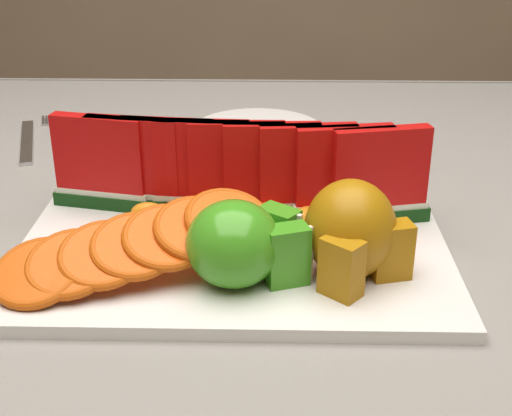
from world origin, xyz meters
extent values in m
cube|color=#4A2C19|center=(0.00, 0.00, 0.73)|extent=(1.40, 0.90, 0.03)
cube|color=slate|center=(0.00, 0.00, 0.75)|extent=(1.52, 1.02, 0.01)
cube|color=slate|center=(0.00, 0.51, 0.66)|extent=(1.52, 0.01, 0.20)
cube|color=silver|center=(0.08, -0.10, 0.76)|extent=(0.40, 0.30, 0.01)
ellipsoid|color=#2A7818|center=(0.09, -0.18, 0.80)|extent=(0.09, 0.09, 0.07)
cube|color=#2A7818|center=(0.13, -0.18, 0.80)|extent=(0.04, 0.03, 0.05)
cube|color=beige|center=(0.14, -0.18, 0.80)|extent=(0.03, 0.01, 0.05)
cube|color=#2A7818|center=(0.13, -0.15, 0.80)|extent=(0.04, 0.04, 0.05)
cube|color=beige|center=(0.13, -0.15, 0.80)|extent=(0.03, 0.02, 0.05)
ellipsoid|color=#B97918|center=(0.19, -0.16, 0.81)|extent=(0.10, 0.10, 0.09)
cube|color=#B97918|center=(0.18, -0.20, 0.79)|extent=(0.04, 0.04, 0.05)
cube|color=#B97918|center=(0.22, -0.17, 0.79)|extent=(0.04, 0.03, 0.05)
cylinder|color=silver|center=(0.10, 0.23, 0.76)|extent=(0.22, 0.22, 0.01)
cube|color=silver|center=(-0.21, 0.19, 0.76)|extent=(0.06, 0.17, 0.00)
cube|color=silver|center=(-0.21, 0.28, 0.76)|extent=(0.01, 0.04, 0.00)
cube|color=silver|center=(-0.21, 0.28, 0.76)|extent=(0.01, 0.04, 0.00)
cube|color=silver|center=(-0.20, 0.28, 0.76)|extent=(0.01, 0.04, 0.00)
cube|color=#0C3F09|center=(-0.06, -0.04, 0.78)|extent=(0.11, 0.04, 0.01)
cube|color=silver|center=(-0.06, -0.04, 0.79)|extent=(0.10, 0.04, 0.01)
cube|color=#B70204|center=(-0.06, -0.04, 0.83)|extent=(0.10, 0.04, 0.08)
cube|color=#0C3F09|center=(-0.02, -0.04, 0.78)|extent=(0.11, 0.04, 0.01)
cube|color=silver|center=(-0.02, -0.04, 0.79)|extent=(0.10, 0.03, 0.01)
cube|color=#B70204|center=(-0.02, -0.04, 0.83)|extent=(0.10, 0.03, 0.08)
cube|color=#0C3F09|center=(0.01, -0.04, 0.78)|extent=(0.11, 0.03, 0.01)
cube|color=silver|center=(0.01, -0.04, 0.79)|extent=(0.10, 0.03, 0.01)
cube|color=#B70204|center=(0.01, -0.04, 0.83)|extent=(0.10, 0.03, 0.08)
cube|color=#0C3F09|center=(0.05, -0.05, 0.78)|extent=(0.11, 0.03, 0.01)
cube|color=silver|center=(0.05, -0.05, 0.79)|extent=(0.10, 0.02, 0.01)
cube|color=#B70204|center=(0.05, -0.05, 0.83)|extent=(0.10, 0.02, 0.08)
cube|color=#0C3F09|center=(0.08, -0.05, 0.78)|extent=(0.11, 0.02, 0.01)
cube|color=silver|center=(0.08, -0.05, 0.79)|extent=(0.10, 0.02, 0.01)
cube|color=#B70204|center=(0.08, -0.05, 0.83)|extent=(0.10, 0.02, 0.08)
cube|color=#0C3F09|center=(0.12, -0.05, 0.78)|extent=(0.11, 0.03, 0.01)
cube|color=silver|center=(0.12, -0.05, 0.79)|extent=(0.10, 0.02, 0.01)
cube|color=#B70204|center=(0.12, -0.05, 0.83)|extent=(0.10, 0.02, 0.08)
cube|color=#0C3F09|center=(0.15, -0.06, 0.78)|extent=(0.11, 0.03, 0.01)
cube|color=silver|center=(0.15, -0.06, 0.79)|extent=(0.10, 0.03, 0.01)
cube|color=#B70204|center=(0.15, -0.06, 0.83)|extent=(0.10, 0.03, 0.08)
cube|color=#0C3F09|center=(0.19, -0.06, 0.78)|extent=(0.11, 0.04, 0.01)
cube|color=silver|center=(0.19, -0.06, 0.79)|extent=(0.10, 0.03, 0.01)
cube|color=#B70204|center=(0.19, -0.06, 0.83)|extent=(0.10, 0.03, 0.08)
cube|color=#0C3F09|center=(0.22, -0.07, 0.78)|extent=(0.11, 0.04, 0.01)
cube|color=silver|center=(0.22, -0.07, 0.79)|extent=(0.10, 0.04, 0.01)
cube|color=#B70204|center=(0.22, -0.07, 0.83)|extent=(0.10, 0.04, 0.08)
cylinder|color=orange|center=(-0.07, -0.20, 0.79)|extent=(0.08, 0.08, 0.03)
torus|color=#CF5000|center=(-0.07, -0.20, 0.79)|extent=(0.09, 0.09, 0.03)
cylinder|color=orange|center=(-0.05, -0.19, 0.79)|extent=(0.07, 0.07, 0.03)
torus|color=#CF5000|center=(-0.05, -0.19, 0.79)|extent=(0.08, 0.08, 0.03)
cylinder|color=orange|center=(-0.02, -0.18, 0.80)|extent=(0.07, 0.07, 0.03)
torus|color=#CF5000|center=(-0.02, -0.18, 0.80)|extent=(0.08, 0.08, 0.03)
cylinder|color=orange|center=(0.00, -0.18, 0.80)|extent=(0.08, 0.08, 0.03)
torus|color=#CF5000|center=(0.00, -0.18, 0.80)|extent=(0.09, 0.09, 0.03)
cylinder|color=orange|center=(0.03, -0.17, 0.80)|extent=(0.09, 0.08, 0.03)
torus|color=#CF5000|center=(0.03, -0.17, 0.80)|extent=(0.10, 0.09, 0.03)
cylinder|color=orange|center=(0.06, -0.16, 0.81)|extent=(0.09, 0.09, 0.03)
torus|color=#CF5000|center=(0.06, -0.16, 0.81)|extent=(0.10, 0.10, 0.03)
cylinder|color=orange|center=(0.08, -0.15, 0.81)|extent=(0.09, 0.09, 0.03)
torus|color=#CF5000|center=(0.08, -0.15, 0.81)|extent=(0.11, 0.10, 0.03)
cylinder|color=orange|center=(-0.02, 0.01, 0.78)|extent=(0.07, 0.07, 0.03)
torus|color=#CF5000|center=(-0.02, 0.01, 0.78)|extent=(0.08, 0.08, 0.03)
cylinder|color=orange|center=(0.03, 0.01, 0.79)|extent=(0.08, 0.08, 0.03)
torus|color=#CF5000|center=(0.03, 0.01, 0.79)|extent=(0.09, 0.09, 0.03)
cylinder|color=orange|center=(0.08, 0.01, 0.79)|extent=(0.08, 0.08, 0.03)
torus|color=#CF5000|center=(0.08, 0.01, 0.79)|extent=(0.09, 0.09, 0.03)
cylinder|color=orange|center=(0.13, 0.01, 0.79)|extent=(0.09, 0.09, 0.03)
torus|color=#CF5000|center=(0.13, 0.01, 0.79)|extent=(0.10, 0.10, 0.03)
ellipsoid|color=orange|center=(0.00, -0.08, 0.78)|extent=(0.04, 0.03, 0.03)
ellipsoid|color=orange|center=(0.02, -0.09, 0.78)|extent=(0.04, 0.05, 0.03)
ellipsoid|color=orange|center=(0.03, -0.09, 0.78)|extent=(0.04, 0.04, 0.03)
ellipsoid|color=orange|center=(0.06, -0.10, 0.78)|extent=(0.04, 0.04, 0.03)
ellipsoid|color=orange|center=(0.08, -0.09, 0.78)|extent=(0.04, 0.04, 0.03)
ellipsoid|color=orange|center=(0.10, -0.11, 0.78)|extent=(0.04, 0.02, 0.03)
ellipsoid|color=orange|center=(0.12, -0.08, 0.78)|extent=(0.05, 0.04, 0.03)
ellipsoid|color=orange|center=(0.15, -0.09, 0.78)|extent=(0.04, 0.04, 0.03)
camera|label=1|loc=(0.12, -0.71, 1.08)|focal=50.00mm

